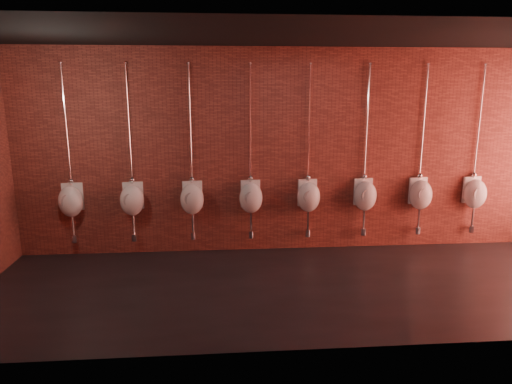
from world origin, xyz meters
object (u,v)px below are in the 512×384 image
urinal_0 (71,200)px  urinal_6 (420,194)px  urinal_3 (251,197)px  urinal_2 (192,198)px  urinal_7 (475,193)px  urinal_1 (132,199)px  urinal_5 (365,195)px  urinal_4 (309,196)px

urinal_0 → urinal_6: (5.52, 0.00, 0.00)m
urinal_3 → urinal_6: same height
urinal_0 → urinal_2: same height
urinal_0 → urinal_7: size_ratio=1.00×
urinal_7 → urinal_2: bearing=180.0°
urinal_2 → urinal_3: (0.92, 0.00, 0.00)m
urinal_1 → urinal_7: bearing=0.0°
urinal_7 → urinal_6: bearing=180.0°
urinal_5 → urinal_7: bearing=0.0°
urinal_5 → urinal_6: (0.92, 0.00, 0.00)m
urinal_2 → urinal_7: 4.60m
urinal_1 → urinal_3: bearing=0.0°
urinal_6 → urinal_7: size_ratio=1.00×
urinal_2 → urinal_4: same height
urinal_2 → urinal_5: same height
urinal_2 → urinal_6: 3.68m
urinal_4 → urinal_7: 2.76m
urinal_3 → urinal_5: 1.84m
urinal_5 → urinal_6: 0.92m
urinal_3 → urinal_4: same height
urinal_4 → urinal_7: (2.76, 0.00, 0.00)m
urinal_3 → urinal_7: size_ratio=1.00×
urinal_0 → urinal_5: (4.60, 0.00, 0.00)m
urinal_1 → urinal_4: size_ratio=1.00×
urinal_2 → urinal_4: (1.84, 0.00, 0.00)m
urinal_1 → urinal_4: (2.76, 0.00, 0.00)m
urinal_4 → urinal_6: size_ratio=1.00×
urinal_0 → urinal_3: size_ratio=1.00×
urinal_2 → urinal_4: bearing=0.0°
urinal_5 → urinal_3: bearing=180.0°
urinal_1 → urinal_7: same height
urinal_2 → urinal_6: same height
urinal_4 → urinal_5: bearing=0.0°
urinal_0 → urinal_1: (0.92, 0.00, 0.00)m
urinal_5 → urinal_7: 1.84m
urinal_3 → urinal_7: (3.68, 0.00, 0.00)m
urinal_0 → urinal_5: same height
urinal_2 → urinal_3: bearing=0.0°
urinal_5 → urinal_0: bearing=180.0°
urinal_4 → urinal_7: size_ratio=1.00×
urinal_0 → urinal_1: 0.92m
urinal_2 → urinal_7: size_ratio=1.00×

